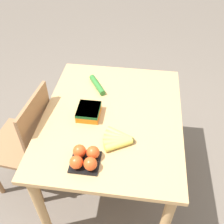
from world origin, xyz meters
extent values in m
plane|color=#665B51|center=(0.00, 0.00, 0.00)|extent=(12.00, 12.00, 0.00)
cube|color=tan|center=(0.00, 0.00, 0.73)|extent=(1.09, 0.88, 0.03)
cylinder|color=tan|center=(0.49, -0.38, 0.36)|extent=(0.06, 0.06, 0.71)
cylinder|color=tan|center=(-0.49, 0.38, 0.36)|extent=(0.06, 0.06, 0.71)
cylinder|color=tan|center=(0.49, 0.38, 0.36)|extent=(0.06, 0.06, 0.71)
cube|color=#8E6642|center=(-0.07, 0.67, 0.44)|extent=(0.46, 0.44, 0.03)
cube|color=#8E6642|center=(-0.09, 0.48, 0.67)|extent=(0.39, 0.06, 0.44)
cylinder|color=#8E6642|center=(0.13, 0.82, 0.21)|extent=(0.04, 0.04, 0.42)
cylinder|color=#8E6642|center=(0.10, 0.48, 0.21)|extent=(0.04, 0.04, 0.42)
cylinder|color=#8E6642|center=(-0.26, 0.51, 0.21)|extent=(0.04, 0.04, 0.42)
sphere|color=brown|center=(-0.21, -0.14, 0.76)|extent=(0.04, 0.04, 0.04)
cylinder|color=#CCC651|center=(-0.17, -0.07, 0.76)|extent=(0.11, 0.16, 0.04)
cylinder|color=#CCC651|center=(-0.19, -0.06, 0.76)|extent=(0.07, 0.17, 0.04)
cylinder|color=#CCC651|center=(-0.21, -0.06, 0.76)|extent=(0.05, 0.16, 0.04)
cylinder|color=#CCC651|center=(-0.23, -0.06, 0.76)|extent=(0.08, 0.17, 0.04)
cylinder|color=#CCC651|center=(-0.25, -0.07, 0.76)|extent=(0.12, 0.16, 0.04)
cube|color=black|center=(-0.38, 0.09, 0.75)|extent=(0.16, 0.16, 0.01)
sphere|color=#DB4C1E|center=(-0.42, 0.06, 0.79)|extent=(0.07, 0.07, 0.07)
sphere|color=#DB4C1E|center=(-0.34, 0.06, 0.79)|extent=(0.07, 0.07, 0.07)
sphere|color=#DB4C1E|center=(-0.42, 0.13, 0.79)|extent=(0.07, 0.07, 0.07)
sphere|color=#DB4C1E|center=(-0.34, 0.13, 0.79)|extent=(0.07, 0.07, 0.07)
cube|color=orange|center=(-0.02, 0.15, 0.77)|extent=(0.16, 0.14, 0.06)
cube|color=#145123|center=(-0.02, 0.15, 0.79)|extent=(0.16, 0.14, 0.02)
cylinder|color=#2D702D|center=(0.28, 0.14, 0.76)|extent=(0.20, 0.15, 0.04)
camera|label=1|loc=(-1.19, -0.16, 1.91)|focal=42.00mm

